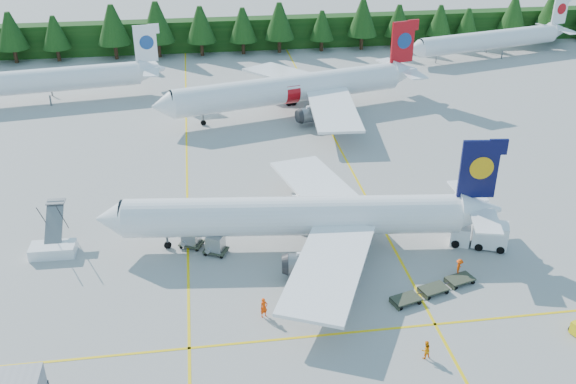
{
  "coord_description": "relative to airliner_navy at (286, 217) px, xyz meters",
  "views": [
    {
      "loc": [
        -11.95,
        -45.39,
        33.95
      ],
      "look_at": [
        -3.52,
        12.35,
        3.5
      ],
      "focal_mm": 40.0,
      "sensor_mm": 36.0,
      "label": 1
    }
  ],
  "objects": [
    {
      "name": "taxi_stripe_b",
      "position": [
        10.43,
        12.37,
        -3.32
      ],
      "size": [
        0.25,
        120.0,
        0.01
      ],
      "primitive_type": "cube",
      "color": "yellow",
      "rests_on": "ground"
    },
    {
      "name": "crew_b",
      "position": [
        8.28,
        -17.3,
        -2.54
      ],
      "size": [
        0.88,
        0.76,
        1.56
      ],
      "primitive_type": "imported",
      "rotation": [
        0.0,
        0.0,
        3.38
      ],
      "color": "orange",
      "rests_on": "ground"
    },
    {
      "name": "service_truck",
      "position": [
        18.76,
        -2.61,
        -2.04
      ],
      "size": [
        5.68,
        3.84,
        2.58
      ],
      "rotation": [
        0.0,
        0.0,
        -0.39
      ],
      "color": "silver",
      "rests_on": "ground"
    },
    {
      "name": "ground",
      "position": [
        4.43,
        -7.63,
        -3.32
      ],
      "size": [
        320.0,
        320.0,
        0.0
      ],
      "primitive_type": "plane",
      "color": "#A1A19B",
      "rests_on": "ground"
    },
    {
      "name": "taxi_stripe_a",
      "position": [
        -9.57,
        12.37,
        -3.32
      ],
      "size": [
        0.25,
        120.0,
        0.01
      ],
      "primitive_type": "cube",
      "color": "yellow",
      "rests_on": "ground"
    },
    {
      "name": "taxi_stripe_cross",
      "position": [
        4.43,
        -13.63,
        -3.32
      ],
      "size": [
        80.0,
        0.25,
        0.01
      ],
      "primitive_type": "cube",
      "color": "yellow",
      "rests_on": "ground"
    },
    {
      "name": "airliner_red",
      "position": [
        5.08,
        36.72,
        0.29
      ],
      "size": [
        40.52,
        32.93,
        12.0
      ],
      "rotation": [
        0.0,
        0.0,
        0.25
      ],
      "color": "white",
      "rests_on": "ground"
    },
    {
      "name": "treeline_hedge",
      "position": [
        4.43,
        74.37,
        -0.32
      ],
      "size": [
        220.0,
        4.0,
        6.0
      ],
      "primitive_type": "cube",
      "color": "black",
      "rests_on": "ground"
    },
    {
      "name": "airliner_navy",
      "position": [
        0.0,
        0.0,
        0.0
      ],
      "size": [
        37.94,
        31.06,
        11.04
      ],
      "rotation": [
        0.0,
        0.0,
        -0.11
      ],
      "color": "white",
      "rests_on": "ground"
    },
    {
      "name": "uld_pair",
      "position": [
        -8.02,
        0.46,
        -2.19
      ],
      "size": [
        4.98,
        4.05,
        1.67
      ],
      "rotation": [
        0.0,
        0.0,
        -0.43
      ],
      "color": "#353A2A",
      "rests_on": "ground"
    },
    {
      "name": "airliner_far_left",
      "position": [
        -33.36,
        47.15,
        0.09
      ],
      "size": [
        37.25,
        8.4,
        10.86
      ],
      "rotation": [
        0.0,
        0.0,
        0.14
      ],
      "color": "white",
      "rests_on": "ground"
    },
    {
      "name": "airliner_far_right",
      "position": [
        46.75,
        61.31,
        -0.07
      ],
      "size": [
        35.05,
        11.36,
        10.37
      ],
      "rotation": [
        0.0,
        0.0,
        0.25
      ],
      "color": "white",
      "rests_on": "ground"
    },
    {
      "name": "crew_a",
      "position": [
        -3.35,
        -10.57,
        -2.42
      ],
      "size": [
        0.77,
        0.64,
        1.81
      ],
      "primitive_type": "imported",
      "rotation": [
        0.0,
        0.0,
        0.38
      ],
      "color": "#FF4205",
      "rests_on": "ground"
    },
    {
      "name": "crew_c",
      "position": [
        14.94,
        -7.22,
        -2.47
      ],
      "size": [
        0.78,
        0.85,
        1.69
      ],
      "primitive_type": "imported",
      "rotation": [
        0.0,
        0.0,
        1.0
      ],
      "color": "#F74405",
      "rests_on": "ground"
    },
    {
      "name": "dolly_train",
      "position": [
        11.76,
        -9.45,
        -2.86
      ],
      "size": [
        8.48,
        4.3,
        0.14
      ],
      "rotation": [
        0.0,
        0.0,
        0.29
      ],
      "color": "#353A2A",
      "rests_on": "ground"
    },
    {
      "name": "airstairs",
      "position": [
        -22.36,
        1.99,
        -2.49
      ],
      "size": [
        4.27,
        5.79,
        3.81
      ],
      "rotation": [
        0.0,
        0.0,
        -0.02
      ],
      "color": "white",
      "rests_on": "ground"
    }
  ]
}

